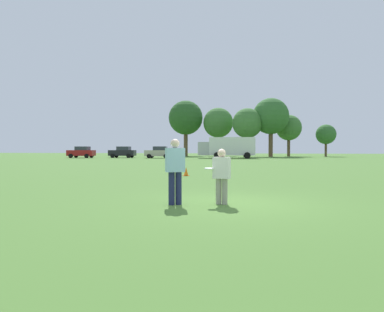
% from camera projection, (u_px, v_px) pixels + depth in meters
% --- Properties ---
extents(ground_plane, '(195.51, 195.51, 0.00)m').
position_uv_depth(ground_plane, '(229.00, 204.00, 9.66)').
color(ground_plane, '#47702D').
extents(player_thrower, '(0.56, 0.46, 1.76)m').
position_uv_depth(player_thrower, '(175.00, 168.00, 9.44)').
color(player_thrower, '#1E234C').
rests_on(player_thrower, ground).
extents(player_defender, '(0.48, 0.34, 1.49)m').
position_uv_depth(player_defender, '(222.00, 173.00, 9.52)').
color(player_defender, gray).
rests_on(player_defender, ground).
extents(frisbee, '(0.27, 0.27, 0.04)m').
position_uv_depth(frisbee, '(209.00, 168.00, 9.50)').
color(frisbee, white).
extents(traffic_cone, '(0.32, 0.32, 0.48)m').
position_uv_depth(traffic_cone, '(186.00, 172.00, 19.43)').
color(traffic_cone, '#D8590C').
rests_on(traffic_cone, ground).
extents(parked_car_near_left, '(4.31, 2.44, 1.82)m').
position_uv_depth(parked_car_near_left, '(82.00, 152.00, 56.46)').
color(parked_car_near_left, maroon).
rests_on(parked_car_near_left, ground).
extents(parked_car_mid_left, '(4.31, 2.44, 1.82)m').
position_uv_depth(parked_car_mid_left, '(123.00, 152.00, 57.09)').
color(parked_car_mid_left, black).
rests_on(parked_car_mid_left, ground).
extents(parked_car_center, '(4.31, 2.44, 1.82)m').
position_uv_depth(parked_car_center, '(159.00, 152.00, 54.99)').
color(parked_car_center, '#B7AD99').
rests_on(parked_car_center, ground).
extents(box_truck, '(8.65, 3.38, 3.18)m').
position_uv_depth(box_truck, '(228.00, 147.00, 53.36)').
color(box_truck, white).
rests_on(box_truck, ground).
extents(bystander_sideline_watcher, '(0.50, 0.38, 1.63)m').
position_uv_depth(bystander_sideline_watcher, '(181.00, 153.00, 43.34)').
color(bystander_sideline_watcher, '#1E234C').
rests_on(bystander_sideline_watcher, ground).
extents(bystander_field_marshal, '(0.52, 0.43, 1.63)m').
position_uv_depth(bystander_field_marshal, '(176.00, 153.00, 48.16)').
color(bystander_field_marshal, gray).
rests_on(bystander_field_marshal, ground).
extents(tree_west_oak, '(6.73, 6.73, 10.94)m').
position_uv_depth(tree_west_oak, '(186.00, 118.00, 69.64)').
color(tree_west_oak, brown).
rests_on(tree_west_oak, ground).
extents(tree_west_maple, '(5.72, 5.72, 9.30)m').
position_uv_depth(tree_west_maple, '(218.00, 123.00, 67.59)').
color(tree_west_maple, brown).
rests_on(tree_west_maple, ground).
extents(tree_center_elm, '(5.36, 5.36, 8.71)m').
position_uv_depth(tree_center_elm, '(247.00, 123.00, 63.10)').
color(tree_center_elm, brown).
rests_on(tree_center_elm, ground).
extents(tree_east_birch, '(6.53, 6.53, 10.60)m').
position_uv_depth(tree_east_birch, '(271.00, 116.00, 63.73)').
color(tree_east_birch, brown).
rests_on(tree_east_birch, ground).
extents(tree_east_oak, '(4.83, 4.83, 7.85)m').
position_uv_depth(tree_east_oak, '(289.00, 128.00, 66.69)').
color(tree_east_oak, brown).
rests_on(tree_east_oak, ground).
extents(tree_far_east_pine, '(3.68, 3.68, 5.98)m').
position_uv_depth(tree_far_east_pine, '(326.00, 134.00, 65.57)').
color(tree_far_east_pine, brown).
rests_on(tree_far_east_pine, ground).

